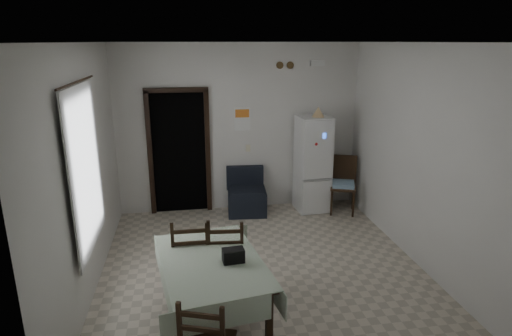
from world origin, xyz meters
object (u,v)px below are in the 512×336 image
object	(u,v)px
fridge	(313,164)
dining_chair_far_right	(225,257)
navy_seat	(247,192)
dining_chair_far_left	(192,258)
corner_chair	(343,186)
dining_table	(212,294)

from	to	relation	value
fridge	dining_chair_far_right	world-z (taller)	fridge
navy_seat	dining_chair_far_right	bearing A→B (deg)	-98.97
navy_seat	dining_chair_far_left	bearing A→B (deg)	-107.08
fridge	corner_chair	size ratio (longest dim) A/B	1.69
navy_seat	dining_chair_far_left	distance (m)	2.67
dining_chair_far_right	dining_chair_far_left	bearing A→B (deg)	1.07
corner_chair	dining_chair_far_left	distance (m)	3.47
dining_table	dining_chair_far_left	distance (m)	0.61
corner_chair	dining_chair_far_left	xyz separation A→B (m)	(-2.67, -2.23, 0.03)
fridge	corner_chair	world-z (taller)	fridge
dining_chair_far_left	fridge	bearing A→B (deg)	-130.70
fridge	navy_seat	distance (m)	1.25
dining_chair_far_left	dining_chair_far_right	distance (m)	0.38
dining_chair_far_left	dining_chair_far_right	world-z (taller)	dining_chair_far_left
corner_chair	fridge	bearing A→B (deg)	174.04
navy_seat	dining_chair_far_right	distance (m)	2.58
dining_chair_far_left	dining_chair_far_right	bearing A→B (deg)	176.23
navy_seat	dining_table	size ratio (longest dim) A/B	0.53
dining_table	dining_chair_far_right	size ratio (longest dim) A/B	1.45
dining_chair_far_right	dining_table	bearing A→B (deg)	76.16
corner_chair	dining_chair_far_right	distance (m)	3.21
navy_seat	corner_chair	size ratio (longest dim) A/B	0.80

